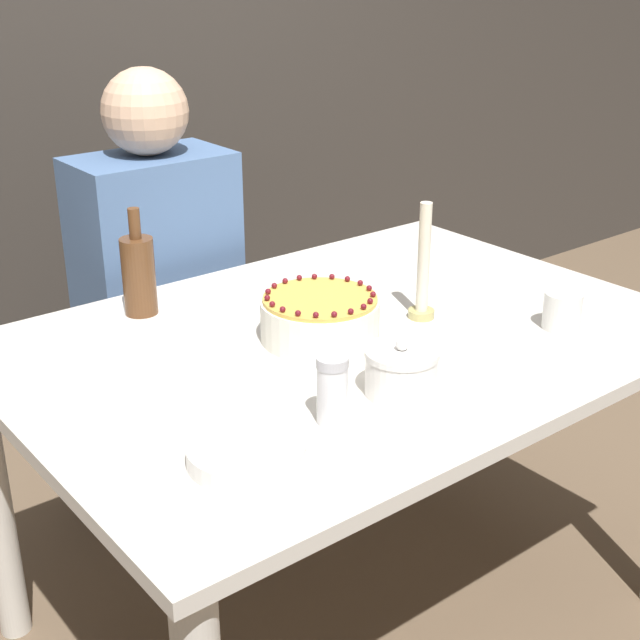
{
  "coord_description": "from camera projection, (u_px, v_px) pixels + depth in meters",
  "views": [
    {
      "loc": [
        -1.1,
        -1.3,
        1.5
      ],
      "look_at": [
        -0.06,
        0.02,
        0.78
      ],
      "focal_mm": 50.0,
      "sensor_mm": 36.0,
      "label": 1
    }
  ],
  "objects": [
    {
      "name": "dining_table",
      "position": [
        345.0,
        380.0,
        1.91
      ],
      "size": [
        1.4,
        1.0,
        0.74
      ],
      "color": "beige",
      "rests_on": "ground_plane"
    },
    {
      "name": "ground_plane",
      "position": [
        343.0,
        613.0,
        2.15
      ],
      "size": [
        12.0,
        12.0,
        0.0
      ],
      "primitive_type": "plane",
      "color": "brown"
    },
    {
      "name": "candle",
      "position": [
        423.0,
        273.0,
        1.91
      ],
      "size": [
        0.06,
        0.06,
        0.26
      ],
      "color": "tan",
      "rests_on": "dining_table"
    },
    {
      "name": "person_man_blue_shirt",
      "position": [
        161.0,
        327.0,
        2.41
      ],
      "size": [
        0.4,
        0.34,
        1.22
      ],
      "rotation": [
        0.0,
        0.0,
        3.14
      ],
      "color": "#2D2D38",
      "rests_on": "ground_plane"
    },
    {
      "name": "cup",
      "position": [
        562.0,
        311.0,
        1.88
      ],
      "size": [
        0.08,
        0.08,
        0.08
      ],
      "color": "white",
      "rests_on": "dining_table"
    },
    {
      "name": "sugar_bowl",
      "position": [
        401.0,
        372.0,
        1.6
      ],
      "size": [
        0.13,
        0.13,
        0.11
      ],
      "color": "white",
      "rests_on": "dining_table"
    },
    {
      "name": "cake",
      "position": [
        320.0,
        318.0,
        1.83
      ],
      "size": [
        0.25,
        0.25,
        0.1
      ],
      "color": "white",
      "rests_on": "dining_table"
    },
    {
      "name": "plate_stack",
      "position": [
        246.0,
        453.0,
        1.4
      ],
      "size": [
        0.19,
        0.19,
        0.03
      ],
      "color": "white",
      "rests_on": "dining_table"
    },
    {
      "name": "wall_behind",
      "position": [
        47.0,
        13.0,
        2.65
      ],
      "size": [
        8.0,
        0.05,
        2.6
      ],
      "color": "#38332D",
      "rests_on": "ground_plane"
    },
    {
      "name": "bottle",
      "position": [
        139.0,
        274.0,
        1.94
      ],
      "size": [
        0.07,
        0.07,
        0.24
      ],
      "color": "brown",
      "rests_on": "dining_table"
    },
    {
      "name": "sugar_shaker",
      "position": [
        332.0,
        390.0,
        1.5
      ],
      "size": [
        0.06,
        0.06,
        0.12
      ],
      "color": "white",
      "rests_on": "dining_table"
    }
  ]
}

